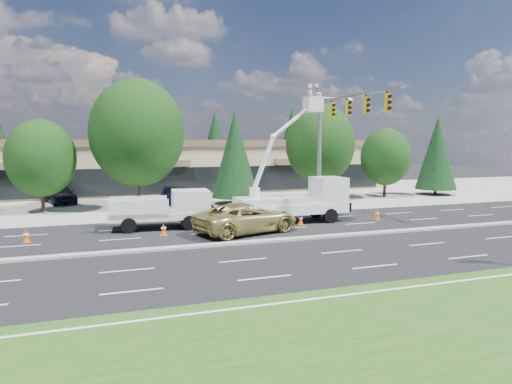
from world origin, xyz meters
name	(u,v)px	position (x,y,z in m)	size (l,w,h in m)	color
ground	(224,245)	(0.00, 0.00, 0.00)	(140.00, 140.00, 0.00)	black
concrete_apron	(168,199)	(0.00, 20.00, 0.01)	(140.00, 22.00, 0.01)	gray
grass_verge	(363,358)	(0.00, -13.00, 0.01)	(140.00, 10.00, 0.01)	#264C15
road_median	(224,244)	(0.00, 0.00, 0.06)	(120.00, 0.55, 0.12)	gray
strip_mall	(155,164)	(0.00, 29.97, 2.83)	(50.40, 15.40, 5.50)	tan
tree_front_c	(41,158)	(-10.00, 15.00, 4.07)	(5.01, 5.01, 6.96)	#332114
tree_front_d	(137,133)	(-3.00, 15.00, 5.98)	(7.36, 7.36, 10.21)	#332114
tree_front_e	(235,154)	(5.00, 15.00, 4.23)	(4.00, 4.00, 7.88)	#332114
tree_front_f	(320,144)	(13.00, 15.00, 5.05)	(6.22, 6.22, 8.63)	#332114
tree_front_g	(386,157)	(20.00, 15.00, 3.85)	(4.74, 4.74, 6.58)	#332114
tree_front_h	(437,153)	(26.00, 15.00, 4.21)	(3.99, 3.99, 7.86)	#332114
tree_back_b	(113,141)	(-4.00, 42.00, 5.39)	(5.10, 5.10, 10.05)	#332114
tree_back_c	(215,143)	(10.00, 42.00, 5.21)	(4.93, 4.93, 9.71)	#332114
tree_back_d	(292,140)	(22.00, 42.00, 5.60)	(5.30, 5.30, 10.44)	#332114
signal_mast	(334,131)	(10.03, 7.04, 6.06)	(2.76, 10.16, 9.00)	gray
utility_pickup	(167,213)	(-2.11, 5.66, 0.95)	(6.18, 2.74, 2.31)	white
bucket_truck	(298,194)	(6.39, 5.08, 1.87)	(7.66, 2.51, 9.01)	white
traffic_cone_a	(26,236)	(-9.71, 4.06, 0.34)	(0.40, 0.40, 0.70)	#F05707
traffic_cone_b	(164,229)	(-2.61, 3.54, 0.34)	(0.40, 0.40, 0.70)	#F05707
traffic_cone_c	(207,228)	(-0.17, 3.27, 0.34)	(0.40, 0.40, 0.70)	#F05707
traffic_cone_d	(300,219)	(6.14, 4.11, 0.34)	(0.40, 0.40, 0.70)	#F05707
traffic_cone_e	(377,214)	(11.93, 4.20, 0.34)	(0.40, 0.40, 0.70)	#F05707
minivan	(247,218)	(2.08, 2.75, 0.87)	(2.88, 6.25, 1.74)	tan
parked_car_west	(60,194)	(-9.20, 20.23, 0.83)	(1.97, 4.89, 1.66)	black
parked_car_east	(173,195)	(0.00, 17.01, 0.71)	(1.50, 4.31, 1.42)	black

